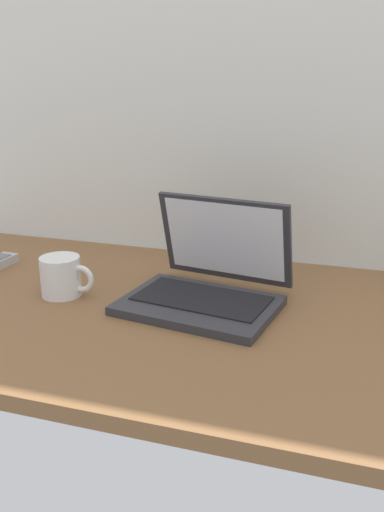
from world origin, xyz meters
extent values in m
cube|color=brown|center=(0.00, 0.00, 0.01)|extent=(1.60, 0.76, 0.03)
cube|color=#2D2D33|center=(0.02, 0.02, 0.04)|extent=(0.34, 0.26, 0.02)
cube|color=black|center=(0.02, 0.03, 0.05)|extent=(0.29, 0.18, 0.00)
cube|color=#2D2D33|center=(0.04, 0.15, 0.14)|extent=(0.31, 0.10, 0.20)
cube|color=white|center=(0.04, 0.14, 0.15)|extent=(0.27, 0.09, 0.17)
cylinder|color=white|center=(-0.29, 0.00, 0.07)|extent=(0.09, 0.09, 0.09)
torus|color=white|center=(-0.24, 0.00, 0.07)|extent=(0.06, 0.01, 0.06)
cylinder|color=brown|center=(-0.29, 0.00, 0.11)|extent=(0.08, 0.08, 0.00)
camera|label=1|loc=(0.33, -0.99, 0.49)|focal=38.90mm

